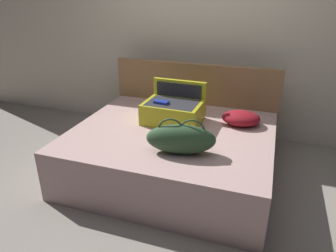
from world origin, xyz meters
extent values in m
plane|color=gray|center=(0.00, 0.00, 0.00)|extent=(12.00, 12.00, 0.00)
cube|color=beige|center=(0.00, 1.65, 1.30)|extent=(8.00, 0.10, 2.60)
cube|color=#BC9993|center=(0.00, 0.40, 0.25)|extent=(1.93, 1.63, 0.49)
cube|color=olive|center=(0.00, 1.25, 0.49)|extent=(1.97, 0.08, 0.97)
cube|color=gold|center=(-0.06, 0.59, 0.60)|extent=(0.59, 0.41, 0.22)
cube|color=#28282D|center=(-0.06, 0.59, 0.63)|extent=(0.52, 0.36, 0.15)
cube|color=#1E33A5|center=(-0.16, 0.54, 0.72)|extent=(0.16, 0.09, 0.03)
cube|color=gold|center=(-0.05, 0.81, 0.69)|extent=(0.58, 0.06, 0.39)
cube|color=#28282D|center=(-0.05, 0.78, 0.69)|extent=(0.49, 0.03, 0.34)
ellipsoid|color=#2D4C2D|center=(0.21, 0.00, 0.62)|extent=(0.61, 0.33, 0.25)
torus|color=#2D4C2D|center=(0.12, -0.01, 0.69)|extent=(0.22, 0.06, 0.22)
torus|color=#2D4C2D|center=(0.29, 0.02, 0.69)|extent=(0.22, 0.06, 0.22)
ellipsoid|color=maroon|center=(0.61, 0.77, 0.56)|extent=(0.42, 0.34, 0.14)
camera|label=1|loc=(0.86, -2.24, 1.78)|focal=33.44mm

